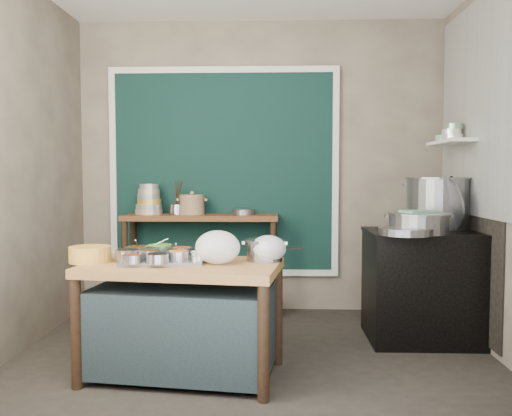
{
  "coord_description": "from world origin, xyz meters",
  "views": [
    {
      "loc": [
        0.15,
        -3.78,
        1.33
      ],
      "look_at": [
        0.01,
        0.25,
        1.08
      ],
      "focal_mm": 38.0,
      "sensor_mm": 36.0,
      "label": 1
    }
  ],
  "objects_px": {
    "stove_block": "(425,287)",
    "stock_pot": "(438,203)",
    "yellow_basin": "(90,254)",
    "steamer": "(418,223)",
    "saucepan": "(265,250)",
    "utensil_cup": "(178,209)",
    "ceramic_crock": "(192,206)",
    "condiment_tray": "(162,260)",
    "prep_table": "(183,320)",
    "back_counter": "(201,265)"
  },
  "relations": [
    {
      "from": "stove_block",
      "to": "stock_pot",
      "type": "distance_m",
      "value": 0.72
    },
    {
      "from": "yellow_basin",
      "to": "steamer",
      "type": "relative_size",
      "value": 0.57
    },
    {
      "from": "steamer",
      "to": "saucepan",
      "type": "bearing_deg",
      "value": -154.53
    },
    {
      "from": "utensil_cup",
      "to": "stock_pot",
      "type": "bearing_deg",
      "value": -12.74
    },
    {
      "from": "ceramic_crock",
      "to": "condiment_tray",
      "type": "bearing_deg",
      "value": -88.59
    },
    {
      "from": "ceramic_crock",
      "to": "yellow_basin",
      "type": "bearing_deg",
      "value": -105.69
    },
    {
      "from": "stove_block",
      "to": "condiment_tray",
      "type": "relative_size",
      "value": 1.7
    },
    {
      "from": "ceramic_crock",
      "to": "prep_table",
      "type": "bearing_deg",
      "value": -83.56
    },
    {
      "from": "saucepan",
      "to": "steamer",
      "type": "xyz_separation_m",
      "value": [
        1.16,
        0.55,
        0.14
      ]
    },
    {
      "from": "utensil_cup",
      "to": "ceramic_crock",
      "type": "distance_m",
      "value": 0.14
    },
    {
      "from": "steamer",
      "to": "ceramic_crock",
      "type": "bearing_deg",
      "value": 154.39
    },
    {
      "from": "prep_table",
      "to": "ceramic_crock",
      "type": "distance_m",
      "value": 1.71
    },
    {
      "from": "yellow_basin",
      "to": "stock_pot",
      "type": "height_order",
      "value": "stock_pot"
    },
    {
      "from": "back_counter",
      "to": "utensil_cup",
      "type": "xyz_separation_m",
      "value": [
        -0.22,
        -0.0,
        0.52
      ]
    },
    {
      "from": "stock_pot",
      "to": "saucepan",
      "type": "bearing_deg",
      "value": -146.23
    },
    {
      "from": "back_counter",
      "to": "stove_block",
      "type": "xyz_separation_m",
      "value": [
        1.9,
        -0.73,
        -0.05
      ]
    },
    {
      "from": "back_counter",
      "to": "steamer",
      "type": "xyz_separation_m",
      "value": [
        1.79,
        -0.91,
        0.48
      ]
    },
    {
      "from": "prep_table",
      "to": "steamer",
      "type": "height_order",
      "value": "steamer"
    },
    {
      "from": "prep_table",
      "to": "stock_pot",
      "type": "xyz_separation_m",
      "value": [
        1.96,
        1.07,
        0.72
      ]
    },
    {
      "from": "steamer",
      "to": "yellow_basin",
      "type": "bearing_deg",
      "value": -164.14
    },
    {
      "from": "back_counter",
      "to": "saucepan",
      "type": "height_order",
      "value": "back_counter"
    },
    {
      "from": "utensil_cup",
      "to": "steamer",
      "type": "xyz_separation_m",
      "value": [
        2.01,
        -0.91,
        -0.04
      ]
    },
    {
      "from": "steamer",
      "to": "prep_table",
      "type": "bearing_deg",
      "value": -158.5
    },
    {
      "from": "stove_block",
      "to": "utensil_cup",
      "type": "bearing_deg",
      "value": 160.96
    },
    {
      "from": "utensil_cup",
      "to": "stock_pot",
      "type": "xyz_separation_m",
      "value": [
        2.27,
        -0.51,
        0.09
      ]
    },
    {
      "from": "back_counter",
      "to": "stove_block",
      "type": "distance_m",
      "value": 2.04
    },
    {
      "from": "yellow_basin",
      "to": "utensil_cup",
      "type": "bearing_deg",
      "value": 79.16
    },
    {
      "from": "prep_table",
      "to": "stock_pot",
      "type": "distance_m",
      "value": 2.34
    },
    {
      "from": "condiment_tray",
      "to": "yellow_basin",
      "type": "height_order",
      "value": "yellow_basin"
    },
    {
      "from": "yellow_basin",
      "to": "utensil_cup",
      "type": "height_order",
      "value": "utensil_cup"
    },
    {
      "from": "prep_table",
      "to": "saucepan",
      "type": "relative_size",
      "value": 4.78
    },
    {
      "from": "prep_table",
      "to": "steamer",
      "type": "xyz_separation_m",
      "value": [
        1.7,
        0.67,
        0.58
      ]
    },
    {
      "from": "stove_block",
      "to": "ceramic_crock",
      "type": "xyz_separation_m",
      "value": [
        -1.98,
        0.72,
        0.61
      ]
    },
    {
      "from": "saucepan",
      "to": "utensil_cup",
      "type": "height_order",
      "value": "utensil_cup"
    },
    {
      "from": "prep_table",
      "to": "condiment_tray",
      "type": "xyz_separation_m",
      "value": [
        -0.14,
        0.03,
        0.39
      ]
    },
    {
      "from": "back_counter",
      "to": "yellow_basin",
      "type": "distance_m",
      "value": 1.68
    },
    {
      "from": "prep_table",
      "to": "condiment_tray",
      "type": "distance_m",
      "value": 0.41
    },
    {
      "from": "yellow_basin",
      "to": "back_counter",
      "type": "bearing_deg",
      "value": 71.79
    },
    {
      "from": "condiment_tray",
      "to": "stock_pot",
      "type": "distance_m",
      "value": 2.36
    },
    {
      "from": "stove_block",
      "to": "condiment_tray",
      "type": "height_order",
      "value": "stove_block"
    },
    {
      "from": "yellow_basin",
      "to": "saucepan",
      "type": "relative_size",
      "value": 1.04
    },
    {
      "from": "condiment_tray",
      "to": "stock_pot",
      "type": "xyz_separation_m",
      "value": [
        2.1,
        1.03,
        0.33
      ]
    },
    {
      "from": "saucepan",
      "to": "stock_pot",
      "type": "xyz_separation_m",
      "value": [
        1.42,
        0.95,
        0.27
      ]
    },
    {
      "from": "back_counter",
      "to": "ceramic_crock",
      "type": "height_order",
      "value": "ceramic_crock"
    },
    {
      "from": "prep_table",
      "to": "ceramic_crock",
      "type": "height_order",
      "value": "ceramic_crock"
    },
    {
      "from": "utensil_cup",
      "to": "stock_pot",
      "type": "distance_m",
      "value": 2.33
    },
    {
      "from": "stock_pot",
      "to": "stove_block",
      "type": "bearing_deg",
      "value": -125.51
    },
    {
      "from": "utensil_cup",
      "to": "stock_pot",
      "type": "relative_size",
      "value": 0.3
    },
    {
      "from": "stove_block",
      "to": "steamer",
      "type": "height_order",
      "value": "steamer"
    },
    {
      "from": "utensil_cup",
      "to": "steamer",
      "type": "height_order",
      "value": "utensil_cup"
    }
  ]
}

